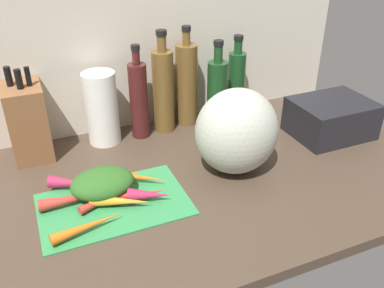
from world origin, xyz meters
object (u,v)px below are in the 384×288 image
at_px(carrot_3, 133,195).
at_px(bottle_1, 163,90).
at_px(carrot_8, 105,199).
at_px(carrot_7, 88,226).
at_px(winter_squash, 237,131).
at_px(bottle_3, 217,91).
at_px(bottle_0, 139,99).
at_px(cutting_board, 114,204).
at_px(dish_rack, 331,118).
at_px(carrot_0, 118,175).
at_px(carrot_4, 149,195).
at_px(carrot_6, 75,198).
at_px(bottle_4, 236,82).
at_px(carrot_1, 135,177).
at_px(knife_block, 28,121).
at_px(paper_towel_roll, 102,108).
at_px(carrot_5, 120,201).
at_px(carrot_2, 73,183).
at_px(bottle_2, 187,84).

height_order(carrot_3, bottle_1, bottle_1).
xyz_separation_m(carrot_8, bottle_1, (0.28, 0.33, 0.12)).
xyz_separation_m(carrot_7, winter_squash, (0.44, 0.11, 0.10)).
xyz_separation_m(bottle_1, bottle_3, (0.18, -0.02, -0.03)).
bearing_deg(bottle_0, cutting_board, -117.70).
distance_m(carrot_3, carrot_7, 0.15).
bearing_deg(dish_rack, carrot_0, 179.51).
relative_size(carrot_3, carrot_7, 0.98).
bearing_deg(carrot_4, bottle_3, 44.11).
bearing_deg(carrot_6, bottle_4, 27.58).
relative_size(carrot_0, dish_rack, 0.48).
bearing_deg(carrot_1, bottle_1, 56.29).
bearing_deg(carrot_4, knife_block, 124.04).
xyz_separation_m(winter_squash, dish_rack, (0.39, 0.06, -0.06)).
distance_m(carrot_4, bottle_1, 0.42).
height_order(carrot_4, carrot_6, carrot_4).
distance_m(paper_towel_roll, bottle_4, 0.49).
relative_size(carrot_5, bottle_3, 0.51).
distance_m(carrot_0, paper_towel_roll, 0.26).
bearing_deg(carrot_2, carrot_7, -88.87).
height_order(carrot_4, bottle_2, bottle_2).
bearing_deg(paper_towel_roll, bottle_2, 4.21).
bearing_deg(bottle_2, carrot_4, -124.25).
bearing_deg(carrot_5, bottle_1, 55.79).
bearing_deg(carrot_6, knife_block, 103.26).
bearing_deg(bottle_3, carrot_0, -151.54).
bearing_deg(carrot_6, dish_rack, 4.12).
distance_m(carrot_2, carrot_7, 0.18).
bearing_deg(carrot_7, dish_rack, 11.92).
distance_m(carrot_1, carrot_6, 0.17).
relative_size(carrot_0, bottle_1, 0.36).
distance_m(carrot_4, dish_rack, 0.68).
distance_m(cutting_board, bottle_4, 0.66).
relative_size(carrot_1, bottle_0, 0.56).
bearing_deg(winter_squash, carrot_4, -168.31).
height_order(carrot_2, dish_rack, dish_rack).
bearing_deg(bottle_1, winter_squash, -72.03).
relative_size(knife_block, dish_rack, 1.12).
height_order(carrot_8, winter_squash, winter_squash).
xyz_separation_m(carrot_1, carrot_4, (0.01, -0.10, 0.00)).
height_order(carrot_0, bottle_1, bottle_1).
height_order(bottle_0, bottle_1, bottle_1).
distance_m(carrot_2, carrot_8, 0.11).
xyz_separation_m(cutting_board, paper_towel_roll, (0.06, 0.34, 0.11)).
bearing_deg(carrot_1, knife_block, 131.54).
distance_m(carrot_4, bottle_0, 0.38).
relative_size(carrot_0, carrot_7, 0.70).
distance_m(cutting_board, carrot_5, 0.03).
distance_m(carrot_7, dish_rack, 0.85).
height_order(paper_towel_roll, dish_rack, paper_towel_roll).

